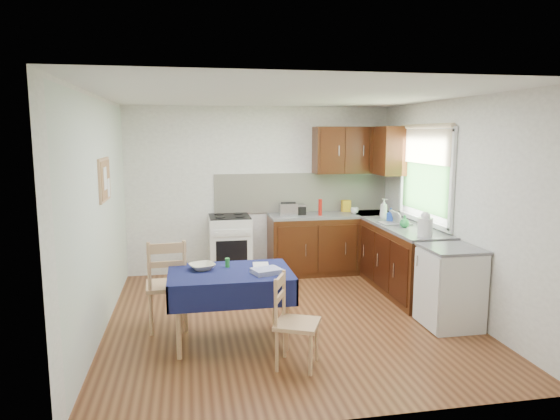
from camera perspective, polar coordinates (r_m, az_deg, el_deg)
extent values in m
plane|color=#512A15|center=(5.85, 0.84, -12.25)|extent=(4.20, 4.20, 0.00)
cube|color=white|center=(5.48, 0.90, 12.96)|extent=(4.00, 4.20, 0.02)
cube|color=silver|center=(7.58, -2.26, 2.30)|extent=(4.00, 0.02, 2.50)
cube|color=silver|center=(3.53, 7.62, -5.13)|extent=(4.00, 0.02, 2.50)
cube|color=silver|center=(5.50, -20.00, -0.63)|extent=(0.02, 4.20, 2.50)
cube|color=silver|center=(6.24, 19.19, 0.45)|extent=(0.02, 4.20, 2.50)
cube|color=black|center=(7.65, 5.93, -3.91)|extent=(1.90, 0.60, 0.86)
cube|color=black|center=(6.83, 13.95, -5.66)|extent=(0.60, 1.70, 0.86)
cube|color=slate|center=(7.57, 5.98, -0.58)|extent=(1.90, 0.60, 0.04)
cube|color=slate|center=(6.73, 14.09, -1.95)|extent=(0.60, 1.70, 0.04)
cube|color=slate|center=(7.77, 10.58, -0.43)|extent=(0.60, 0.60, 0.04)
cube|color=#F0E7CC|center=(7.69, 2.56, 2.02)|extent=(2.70, 0.02, 0.60)
cube|color=black|center=(7.70, 8.35, 6.79)|extent=(1.20, 0.35, 0.70)
cube|color=black|center=(7.45, 12.52, 6.62)|extent=(0.35, 0.50, 0.70)
cube|color=silver|center=(7.37, -5.74, -4.24)|extent=(0.60, 0.60, 0.90)
cube|color=black|center=(7.28, -5.80, -0.74)|extent=(0.58, 0.58, 0.02)
cube|color=black|center=(7.07, -5.54, -4.78)|extent=(0.44, 0.01, 0.32)
cube|color=#275422|center=(6.82, 16.29, 3.36)|extent=(0.01, 1.40, 0.85)
cube|color=silver|center=(6.78, 16.41, 8.83)|extent=(0.04, 1.48, 0.06)
cube|color=silver|center=(6.88, 15.98, -1.21)|extent=(0.04, 1.48, 0.06)
cube|color=tan|center=(6.78, 16.21, 6.98)|extent=(0.02, 1.36, 0.44)
cube|color=silver|center=(5.80, 18.88, -8.49)|extent=(0.55, 0.58, 0.85)
cube|color=slate|center=(5.69, 19.10, -4.19)|extent=(0.58, 0.60, 0.03)
cube|color=tan|center=(5.75, -19.45, 3.30)|extent=(0.02, 0.62, 0.47)
cube|color=#A17343|center=(5.75, -19.31, 3.30)|extent=(0.01, 0.56, 0.41)
cube|color=white|center=(5.67, -19.34, 3.43)|extent=(0.00, 0.18, 0.24)
cube|color=white|center=(5.87, -18.99, 2.44)|extent=(0.00, 0.15, 0.20)
cube|color=#101443|center=(5.03, -5.73, -7.14)|extent=(1.18, 0.79, 0.03)
cube|color=#101443|center=(4.68, -5.29, -9.83)|extent=(1.22, 0.02, 0.26)
cube|color=#101443|center=(5.45, -6.08, -7.17)|extent=(1.22, 0.02, 0.26)
cube|color=#101443|center=(5.05, -12.58, -8.60)|extent=(0.02, 0.83, 0.26)
cube|color=#101443|center=(5.14, 1.02, -8.08)|extent=(0.02, 0.83, 0.26)
cylinder|color=tan|center=(4.84, -11.52, -12.54)|extent=(0.05, 0.05, 0.71)
cylinder|color=tan|center=(4.92, 0.71, -12.00)|extent=(0.05, 0.05, 0.71)
cylinder|color=tan|center=(5.42, -11.42, -10.17)|extent=(0.05, 0.05, 0.71)
cylinder|color=tan|center=(5.50, -0.58, -9.74)|extent=(0.05, 0.05, 0.71)
cube|color=tan|center=(5.57, -12.76, -8.40)|extent=(0.47, 0.47, 0.04)
cube|color=tan|center=(5.29, -12.83, -5.18)|extent=(0.40, 0.06, 0.32)
cylinder|color=tan|center=(5.82, -10.95, -10.05)|extent=(0.04, 0.04, 0.47)
cylinder|color=tan|center=(5.81, -14.53, -10.20)|extent=(0.04, 0.04, 0.47)
cylinder|color=tan|center=(5.48, -10.71, -11.23)|extent=(0.04, 0.04, 0.47)
cylinder|color=tan|center=(5.48, -14.52, -11.39)|extent=(0.04, 0.04, 0.47)
cube|color=tan|center=(4.59, 1.99, -12.88)|extent=(0.50, 0.50, 0.04)
cube|color=tan|center=(4.52, -0.01, -9.02)|extent=(0.17, 0.32, 0.27)
cylinder|color=tan|center=(4.51, 3.52, -16.10)|extent=(0.03, 0.03, 0.40)
cylinder|color=tan|center=(4.78, 4.20, -14.61)|extent=(0.03, 0.03, 0.40)
cylinder|color=tan|center=(4.57, -0.38, -15.74)|extent=(0.03, 0.03, 0.40)
cylinder|color=tan|center=(4.84, 0.55, -14.30)|extent=(0.03, 0.03, 0.40)
cube|color=silver|center=(7.34, 0.94, 0.06)|extent=(0.26, 0.16, 0.18)
cube|color=black|center=(7.33, 0.95, 0.84)|extent=(0.22, 0.02, 0.02)
cube|color=black|center=(7.47, 1.83, -0.02)|extent=(0.26, 0.23, 0.12)
cube|color=silver|center=(7.46, 1.83, 0.58)|extent=(0.26, 0.23, 0.03)
cylinder|color=#AF160E|center=(7.37, 4.62, 0.31)|extent=(0.06, 0.06, 0.24)
cube|color=gold|center=(7.79, 7.56, 0.47)|extent=(0.15, 0.11, 0.18)
cube|color=gray|center=(6.83, 13.02, -1.50)|extent=(0.38, 0.29, 0.02)
cylinder|color=silver|center=(6.82, 13.04, -0.84)|extent=(0.05, 0.18, 0.18)
cylinder|color=silver|center=(6.09, 16.25, -1.91)|extent=(0.17, 0.17, 0.22)
sphere|color=silver|center=(6.06, 16.30, -0.69)|extent=(0.11, 0.11, 0.11)
imported|color=silver|center=(7.59, 8.52, -0.08)|extent=(0.14, 0.14, 0.09)
imported|color=silver|center=(7.24, 11.77, 0.15)|extent=(0.15, 0.15, 0.28)
imported|color=#1D42AD|center=(6.95, 12.52, -0.59)|extent=(0.12, 0.12, 0.19)
imported|color=green|center=(6.61, 14.05, -1.26)|extent=(0.16, 0.16, 0.16)
imported|color=beige|center=(5.11, -8.90, -6.41)|extent=(0.32, 0.32, 0.06)
imported|color=white|center=(5.19, -3.11, -6.35)|extent=(0.18, 0.24, 0.02)
cylinder|color=#268E33|center=(5.17, -6.03, -6.00)|extent=(0.05, 0.05, 0.09)
cube|color=navy|center=(4.92, -1.55, -6.98)|extent=(0.32, 0.28, 0.05)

